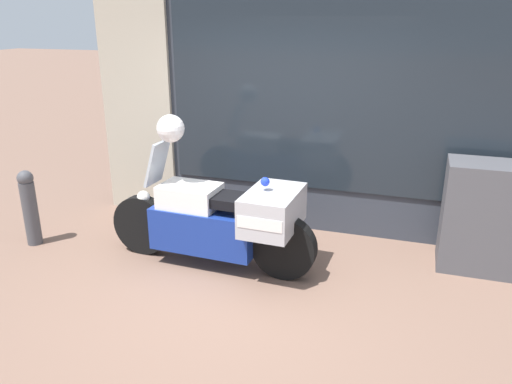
{
  "coord_description": "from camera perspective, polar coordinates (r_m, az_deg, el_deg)",
  "views": [
    {
      "loc": [
        1.38,
        -3.81,
        2.5
      ],
      "look_at": [
        -0.23,
        1.07,
        0.68
      ],
      "focal_mm": 35.0,
      "sensor_mm": 36.0,
      "label": 1
    }
  ],
  "objects": [
    {
      "name": "paramedic_motorcycle",
      "position": [
        5.12,
        -3.76,
        -3.17
      ],
      "size": [
        2.29,
        0.79,
        1.3
      ],
      "rotation": [
        0.0,
        0.0,
        3.1
      ],
      "color": "black",
      "rests_on": "ground"
    },
    {
      "name": "street_bollard",
      "position": [
        6.21,
        -24.45,
        -1.5
      ],
      "size": [
        0.17,
        0.17,
        0.88
      ],
      "color": "#47474C",
      "rests_on": "ground"
    },
    {
      "name": "utility_cabinet",
      "position": [
        5.58,
        24.84,
        -2.64
      ],
      "size": [
        0.86,
        0.52,
        1.14
      ],
      "primitive_type": "cube",
      "color": "#4C4C51",
      "rests_on": "ground"
    },
    {
      "name": "shop_building",
      "position": [
        6.09,
        1.22,
        15.66
      ],
      "size": [
        5.09,
        0.55,
        4.17
      ],
      "color": "#333842",
      "rests_on": "ground"
    },
    {
      "name": "window_display",
      "position": [
        6.25,
        8.3,
        0.63
      ],
      "size": [
        3.68,
        0.3,
        2.12
      ],
      "color": "slate",
      "rests_on": "ground"
    },
    {
      "name": "white_helmet",
      "position": [
        5.09,
        -9.74,
        7.16
      ],
      "size": [
        0.28,
        0.28,
        0.28
      ],
      "primitive_type": "sphere",
      "color": "white",
      "rests_on": "paramedic_motorcycle"
    },
    {
      "name": "ground_plane",
      "position": [
        4.76,
        -1.45,
        -12.18
      ],
      "size": [
        60.0,
        60.0,
        0.0
      ],
      "primitive_type": "plane",
      "color": "#7A5B4C"
    }
  ]
}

